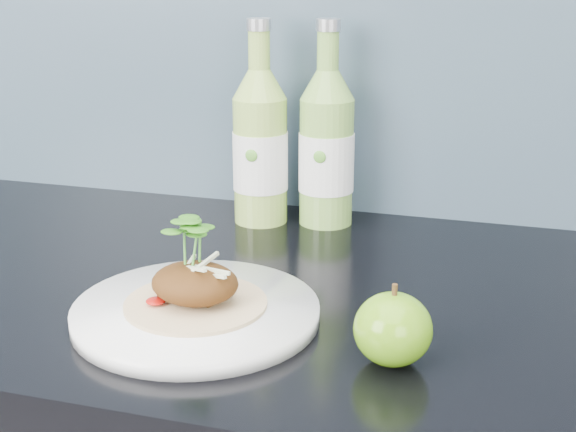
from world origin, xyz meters
name	(u,v)px	position (x,y,z in m)	size (l,w,h in m)	color
dinner_plate	(196,312)	(-0.04, 1.58, 0.91)	(0.33, 0.33, 0.02)	white
pork_taco	(195,280)	(-0.04, 1.58, 0.94)	(0.15, 0.15, 0.10)	tan
green_apple	(393,329)	(0.16, 1.54, 0.93)	(0.09, 0.09, 0.08)	#44830E
cider_bottle_left	(260,147)	(-0.08, 1.90, 1.00)	(0.08, 0.08, 0.28)	#99C050
cider_bottle_right	(327,149)	(0.01, 1.92, 1.00)	(0.09, 0.09, 0.28)	#7FB34A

